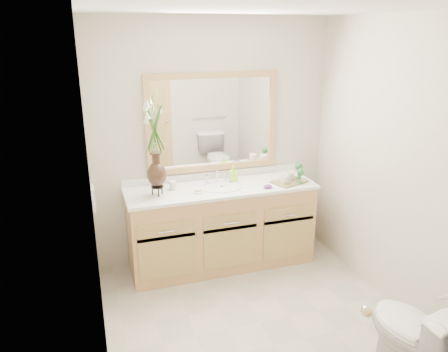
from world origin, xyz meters
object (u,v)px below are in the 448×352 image
object	(u,v)px
toilet	(416,339)
tray	(289,182)
soap_bottle	(233,174)
flower_vase	(155,134)
tumbler	(173,185)

from	to	relation	value
toilet	tray	bearing A→B (deg)	-89.41
toilet	tray	size ratio (longest dim) A/B	2.27
soap_bottle	tray	size ratio (longest dim) A/B	0.45
flower_vase	soap_bottle	bearing A→B (deg)	10.79
tray	flower_vase	bearing A→B (deg)	158.29
flower_vase	soap_bottle	size ratio (longest dim) A/B	5.66
tumbler	soap_bottle	xyz separation A→B (m)	(0.62, 0.05, 0.03)
tumbler	tray	xyz separation A→B (m)	(1.14, -0.16, -0.03)
flower_vase	soap_bottle	world-z (taller)	flower_vase
toilet	soap_bottle	xyz separation A→B (m)	(-0.54, 2.05, 0.54)
toilet	tray	world-z (taller)	tray
tumbler	soap_bottle	bearing A→B (deg)	4.34
flower_vase	tray	xyz separation A→B (m)	(1.30, -0.06, -0.56)
tray	soap_bottle	bearing A→B (deg)	139.13
toilet	flower_vase	xyz separation A→B (m)	(-1.32, 1.90, 1.03)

